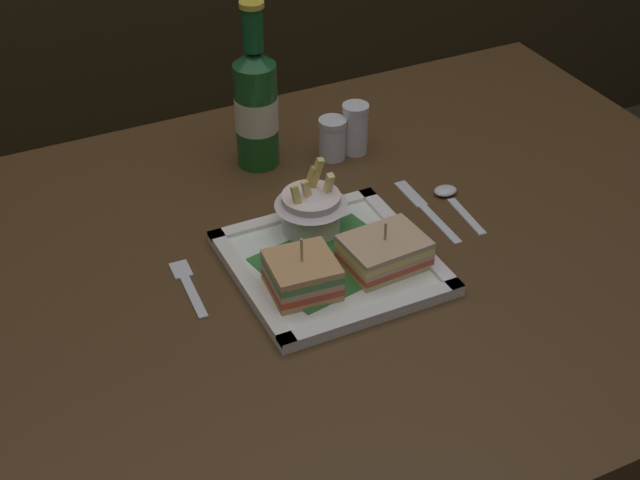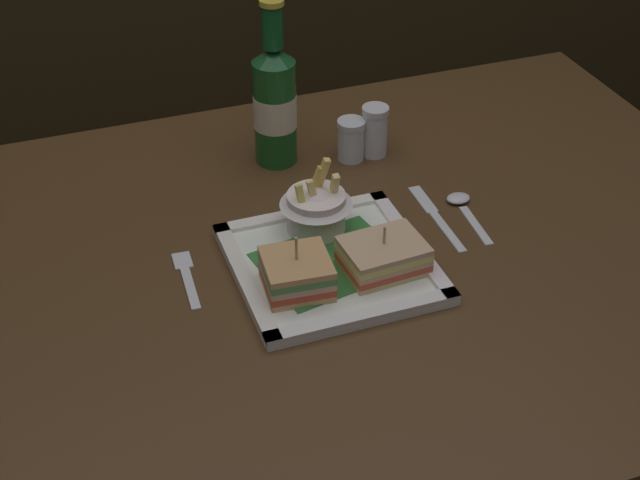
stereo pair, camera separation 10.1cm
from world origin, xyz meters
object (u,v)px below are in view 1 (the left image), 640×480
at_px(beer_bottle, 256,104).
at_px(salt_shaker, 332,141).
at_px(dining_table, 309,311).
at_px(sandwich_half_left, 302,275).
at_px(sandwich_half_right, 384,252).
at_px(fries_cup, 311,205).
at_px(pepper_shaker, 355,131).
at_px(spoon, 451,197).
at_px(knife, 425,208).
at_px(fork, 188,285).
at_px(square_plate, 331,263).

bearing_deg(beer_bottle, salt_shaker, -18.23).
xyz_separation_m(dining_table, sandwich_half_left, (-0.04, -0.06, 0.12)).
relative_size(sandwich_half_left, sandwich_half_right, 0.82).
height_order(sandwich_half_left, sandwich_half_right, sandwich_half_left).
xyz_separation_m(fries_cup, pepper_shaker, (0.16, 0.17, -0.01)).
xyz_separation_m(fries_cup, beer_bottle, (0.01, 0.21, 0.05)).
relative_size(sandwich_half_right, salt_shaker, 1.64).
distance_m(fries_cup, beer_bottle, 0.22).
distance_m(beer_bottle, salt_shaker, 0.14).
distance_m(dining_table, spoon, 0.27).
bearing_deg(sandwich_half_right, knife, 38.78).
bearing_deg(fries_cup, salt_shaker, 55.56).
relative_size(beer_bottle, spoon, 2.06).
distance_m(dining_table, salt_shaker, 0.29).
relative_size(fries_cup, pepper_shaker, 1.28).
height_order(fries_cup, spoon, fries_cup).
xyz_separation_m(spoon, pepper_shaker, (-0.06, 0.18, 0.03)).
bearing_deg(sandwich_half_left, spoon, 19.75).
bearing_deg(salt_shaker, pepper_shaker, 0.00).
relative_size(dining_table, beer_bottle, 5.12).
xyz_separation_m(fork, knife, (0.36, 0.02, 0.00)).
bearing_deg(sandwich_half_left, fork, 146.54).
distance_m(fries_cup, salt_shaker, 0.21).
bearing_deg(pepper_shaker, salt_shaker, 180.00).
distance_m(sandwich_half_right, pepper_shaker, 0.30).
xyz_separation_m(beer_bottle, salt_shaker, (0.11, -0.04, -0.07)).
relative_size(sandwich_half_right, fries_cup, 1.04).
relative_size(salt_shaker, pepper_shaker, 0.81).
xyz_separation_m(dining_table, knife, (0.20, 0.04, 0.09)).
bearing_deg(fries_cup, sandwich_half_left, -120.39).
bearing_deg(sandwich_half_right, sandwich_half_left, -180.00).
bearing_deg(sandwich_half_right, spoon, 31.34).
bearing_deg(fork, spoon, 2.91).
height_order(fork, salt_shaker, salt_shaker).
height_order(sandwich_half_left, fork, sandwich_half_left).
xyz_separation_m(sandwich_half_right, pepper_shaker, (0.11, 0.29, 0.01)).
distance_m(beer_bottle, spoon, 0.32).
xyz_separation_m(beer_bottle, spoon, (0.21, -0.22, -0.10)).
bearing_deg(pepper_shaker, fork, -149.65).
bearing_deg(square_plate, dining_table, 131.30).
xyz_separation_m(fork, pepper_shaker, (0.35, 0.20, 0.03)).
height_order(fries_cup, salt_shaker, fries_cup).
xyz_separation_m(fork, salt_shaker, (0.31, 0.20, 0.03)).
height_order(spoon, salt_shaker, salt_shaker).
bearing_deg(beer_bottle, sandwich_half_right, -82.52).
bearing_deg(spoon, salt_shaker, 119.05).
height_order(square_plate, knife, square_plate).
height_order(fries_cup, beer_bottle, beer_bottle).
height_order(sandwich_half_left, spoon, sandwich_half_left).
bearing_deg(spoon, sandwich_half_right, -148.66).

